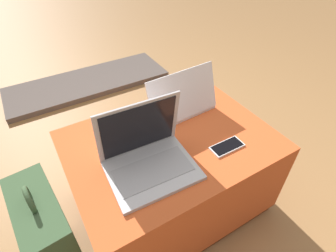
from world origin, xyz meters
name	(u,v)px	position (x,y,z in m)	size (l,w,h in m)	color
ground_plane	(170,201)	(0.00, 0.00, 0.00)	(14.00, 14.00, 0.00)	#9E7042
ottoman	(170,174)	(0.00, 0.00, 0.24)	(0.89, 0.65, 0.47)	maroon
laptop_near	(148,156)	(-0.15, -0.08, 0.53)	(0.34, 0.27, 0.27)	#B7B7BC
laptop_far	(177,103)	(0.13, 0.16, 0.52)	(0.37, 0.24, 0.23)	silver
cell_phone	(227,147)	(0.18, -0.16, 0.48)	(0.15, 0.07, 0.01)	white
backpack	(52,242)	(-0.58, -0.05, 0.24)	(0.21, 0.36, 0.57)	#385133
fireplace_hearth	(88,82)	(0.00, 1.44, 0.02)	(1.40, 0.50, 0.04)	#564C47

